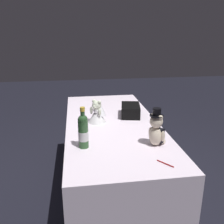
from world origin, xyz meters
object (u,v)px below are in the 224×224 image
at_px(teddy_bear_bride, 98,112).
at_px(gift_case_black, 131,110).
at_px(teddy_bear_groom, 156,130).
at_px(champagne_bottle, 83,131).
at_px(signing_pen, 165,163).

distance_m(teddy_bear_bride, gift_case_black, 0.37).
xyz_separation_m(teddy_bear_groom, gift_case_black, (0.68, 0.05, -0.07)).
bearing_deg(teddy_bear_groom, teddy_bear_bride, 34.79).
relative_size(champagne_bottle, gift_case_black, 1.00).
relative_size(teddy_bear_groom, signing_pen, 2.65).
xyz_separation_m(teddy_bear_groom, signing_pen, (-0.28, 0.03, -0.12)).
bearing_deg(champagne_bottle, teddy_bear_bride, -16.37).
bearing_deg(teddy_bear_groom, gift_case_black, 3.79).
height_order(signing_pen, gift_case_black, gift_case_black).
relative_size(teddy_bear_bride, champagne_bottle, 0.70).
bearing_deg(teddy_bear_bride, champagne_bottle, 163.63).
xyz_separation_m(teddy_bear_groom, teddy_bear_bride, (0.56, 0.39, -0.03)).
bearing_deg(teddy_bear_groom, signing_pen, 174.24).
relative_size(champagne_bottle, signing_pen, 2.82).
bearing_deg(teddy_bear_bride, gift_case_black, -70.04).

